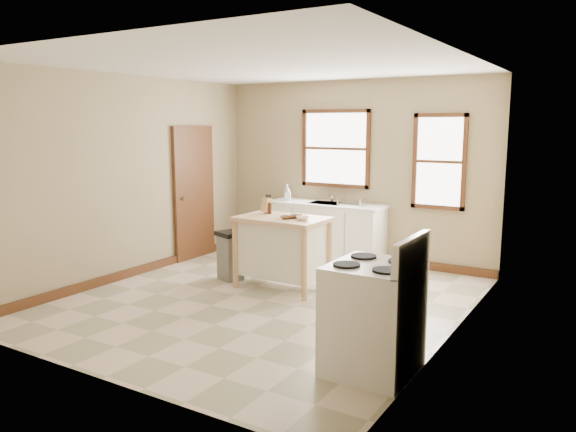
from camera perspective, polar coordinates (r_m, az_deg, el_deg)
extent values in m
plane|color=beige|center=(6.94, -2.35, -8.57)|extent=(5.00, 5.00, 0.00)
plane|color=white|center=(6.63, -2.51, 15.10)|extent=(5.00, 5.00, 0.00)
cube|color=tan|center=(8.82, 6.64, 4.51)|extent=(4.50, 0.04, 2.80)
cube|color=tan|center=(8.10, -15.82, 3.80)|extent=(0.04, 5.00, 2.80)
cube|color=tan|center=(5.72, 16.70, 1.58)|extent=(0.04, 5.00, 2.80)
cube|color=#412411|center=(9.04, -9.53, 2.34)|extent=(0.06, 0.90, 2.10)
cube|color=#412411|center=(9.01, 6.39, -4.02)|extent=(4.50, 0.04, 0.12)
cube|color=#412411|center=(8.31, -15.27, -5.44)|extent=(0.04, 5.00, 0.12)
cylinder|color=silver|center=(8.88, 4.51, 2.18)|extent=(0.03, 0.03, 0.22)
imported|color=#B2B2B2|center=(9.02, -0.09, 2.43)|extent=(0.10, 0.10, 0.25)
imported|color=#B2B2B2|center=(8.98, -0.02, 2.23)|extent=(0.12, 0.12, 0.20)
cylinder|color=#432112|center=(7.50, -1.83, 0.79)|extent=(0.05, 0.05, 0.15)
imported|color=brown|center=(7.11, -0.18, -0.13)|extent=(0.20, 0.20, 0.04)
imported|color=brown|center=(7.17, 0.69, -0.05)|extent=(0.19, 0.19, 0.04)
imported|color=white|center=(7.00, 1.49, -0.23)|extent=(0.18, 0.18, 0.05)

